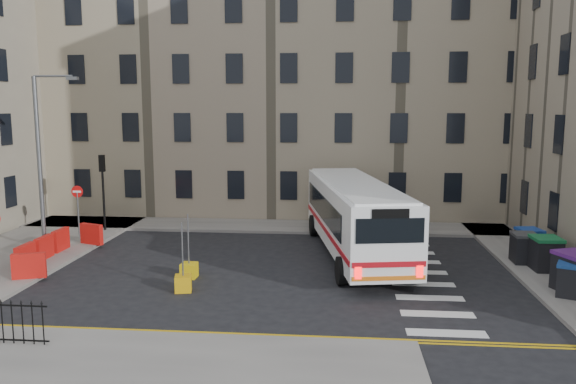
% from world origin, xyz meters
% --- Properties ---
extents(ground, '(120.00, 120.00, 0.00)m').
position_xyz_m(ground, '(0.00, 0.00, 0.00)').
color(ground, black).
rests_on(ground, ground).
extents(pavement_north, '(36.00, 3.20, 0.15)m').
position_xyz_m(pavement_north, '(-6.00, 8.60, 0.07)').
color(pavement_north, slate).
rests_on(pavement_north, ground).
extents(pavement_east, '(2.40, 26.00, 0.15)m').
position_xyz_m(pavement_east, '(9.00, 4.00, 0.07)').
color(pavement_east, slate).
rests_on(pavement_east, ground).
extents(pavement_west, '(6.00, 22.00, 0.15)m').
position_xyz_m(pavement_west, '(-14.00, 1.00, 0.07)').
color(pavement_west, slate).
rests_on(pavement_west, ground).
extents(pavement_sw, '(20.00, 6.00, 0.15)m').
position_xyz_m(pavement_sw, '(-7.00, -10.00, 0.07)').
color(pavement_sw, slate).
rests_on(pavement_sw, ground).
extents(terrace_north, '(38.30, 10.80, 17.20)m').
position_xyz_m(terrace_north, '(-7.00, 15.50, 8.62)').
color(terrace_north, gray).
rests_on(terrace_north, ground).
extents(traffic_light_nw, '(0.28, 0.22, 4.10)m').
position_xyz_m(traffic_light_nw, '(-12.00, 6.50, 2.87)').
color(traffic_light_nw, black).
rests_on(traffic_light_nw, pavement_west).
extents(streetlamp, '(0.50, 0.22, 8.14)m').
position_xyz_m(streetlamp, '(-13.00, 2.00, 4.34)').
color(streetlamp, '#595B5E').
rests_on(streetlamp, pavement_west).
extents(no_entry_north, '(0.60, 0.08, 3.00)m').
position_xyz_m(no_entry_north, '(-12.50, 4.50, 2.08)').
color(no_entry_north, '#595B5E').
rests_on(no_entry_north, pavement_west).
extents(roadworks_barriers, '(1.66, 6.26, 1.00)m').
position_xyz_m(roadworks_barriers, '(-11.84, 0.50, 0.65)').
color(roadworks_barriers, red).
rests_on(roadworks_barriers, pavement_west).
extents(bus, '(4.88, 12.52, 3.33)m').
position_xyz_m(bus, '(1.44, 2.94, 1.92)').
color(bus, white).
rests_on(bus, ground).
extents(wheelie_bin_a, '(1.30, 1.37, 1.19)m').
position_xyz_m(wheelie_bin_a, '(8.93, -2.52, 0.75)').
color(wheelie_bin_a, black).
rests_on(wheelie_bin_a, pavement_east).
extents(wheelie_bin_b, '(1.53, 1.63, 1.44)m').
position_xyz_m(wheelie_bin_b, '(9.23, -2.02, 0.88)').
color(wheelie_bin_b, black).
rests_on(wheelie_bin_b, pavement_east).
extents(wheelie_bin_c, '(1.12, 1.28, 1.38)m').
position_xyz_m(wheelie_bin_c, '(9.18, 0.73, 0.84)').
color(wheelie_bin_c, black).
rests_on(wheelie_bin_c, pavement_east).
extents(wheelie_bin_d, '(1.03, 1.18, 1.27)m').
position_xyz_m(wheelie_bin_d, '(8.68, 1.82, 0.79)').
color(wheelie_bin_d, black).
rests_on(wheelie_bin_d, pavement_east).
extents(wheelie_bin_e, '(1.13, 1.25, 1.22)m').
position_xyz_m(wheelie_bin_e, '(9.28, 3.06, 0.76)').
color(wheelie_bin_e, black).
rests_on(wheelie_bin_e, pavement_east).
extents(bollard_yellow, '(0.63, 0.63, 0.60)m').
position_xyz_m(bollard_yellow, '(-5.23, -1.20, 0.30)').
color(bollard_yellow, '#DCB40C').
rests_on(bollard_yellow, ground).
extents(bollard_chevron, '(0.72, 0.72, 0.60)m').
position_xyz_m(bollard_chevron, '(-5.00, -2.86, 0.30)').
color(bollard_chevron, '#D19A0C').
rests_on(bollard_chevron, ground).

